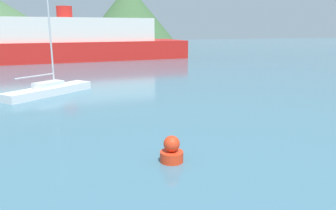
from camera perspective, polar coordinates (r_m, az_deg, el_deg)
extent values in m
cube|color=white|center=(24.59, -20.02, 2.32)|extent=(6.16, 5.20, 0.55)
cube|color=white|center=(24.51, -20.11, 3.39)|extent=(2.20, 2.03, 0.38)
cylinder|color=#BCBCC1|center=(24.51, -19.84, 11.70)|extent=(0.12, 0.12, 7.42)
cylinder|color=#BCBCC1|center=(23.82, -22.12, 4.68)|extent=(2.43, 1.89, 0.10)
cube|color=red|center=(50.16, -17.18, 9.01)|extent=(35.15, 10.27, 2.69)
cube|color=silver|center=(50.05, -17.42, 12.41)|extent=(24.67, 8.49, 3.27)
cylinder|color=red|center=(50.09, -17.62, 15.19)|extent=(2.17, 2.17, 1.60)
cylinder|color=red|center=(11.72, 0.64, -8.96)|extent=(0.83, 0.83, 0.37)
sphere|color=red|center=(11.55, 0.64, -6.77)|extent=(0.58, 0.58, 0.58)
cone|color=#3D6038|center=(87.52, -6.79, 15.20)|extent=(25.56, 25.56, 15.17)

